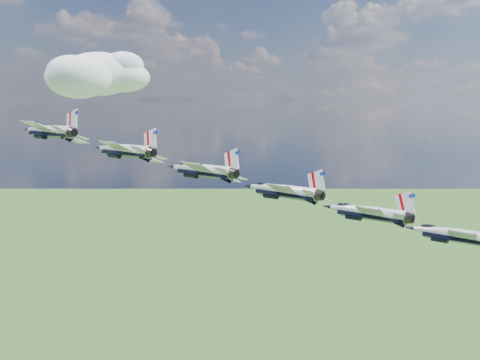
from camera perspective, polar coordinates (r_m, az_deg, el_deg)
cloud_far at (r=318.32m, az=-15.23°, el=11.22°), size 64.60×50.75×25.38m
jet_0 at (r=91.50m, az=-19.82°, el=4.96°), size 14.90×17.64×8.02m
jet_1 at (r=86.31m, az=-12.43°, el=3.15°), size 14.90×17.64×8.02m
jet_2 at (r=82.81m, az=-4.28°, el=1.09°), size 14.90×17.64×8.02m
jet_3 at (r=81.21m, az=4.37°, el=-1.12°), size 14.90×17.64×8.02m
jet_4 at (r=81.64m, az=13.15°, el=-3.33°), size 14.90×17.64×8.02m
jet_5 at (r=84.05m, az=21.67°, el=-5.40°), size 14.90×17.64×8.02m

